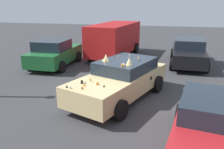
# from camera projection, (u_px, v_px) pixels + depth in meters

# --- Properties ---
(ground_plane) EXTENTS (60.00, 60.00, 0.00)m
(ground_plane) POSITION_uv_depth(u_px,v_px,m) (120.00, 98.00, 8.61)
(ground_plane) COLOR #38383A
(art_car_decorated) EXTENTS (4.90, 3.17, 1.66)m
(art_car_decorated) POSITION_uv_depth(u_px,v_px,m) (121.00, 79.00, 8.47)
(art_car_decorated) COLOR #D8BC7F
(art_car_decorated) RESTS_ON ground
(parked_van_near_left) EXTENTS (5.57, 2.72, 2.15)m
(parked_van_near_left) POSITION_uv_depth(u_px,v_px,m) (115.00, 38.00, 15.09)
(parked_van_near_left) COLOR #B21919
(parked_van_near_left) RESTS_ON ground
(parked_sedan_row_back_far) EXTENTS (4.43, 2.52, 1.38)m
(parked_sedan_row_back_far) POSITION_uv_depth(u_px,v_px,m) (217.00, 130.00, 5.11)
(parked_sedan_row_back_far) COLOR red
(parked_sedan_row_back_far) RESTS_ON ground
(parked_sedan_near_right) EXTENTS (3.98, 2.12, 1.51)m
(parked_sedan_near_right) POSITION_uv_depth(u_px,v_px,m) (55.00, 53.00, 12.81)
(parked_sedan_near_right) COLOR #1E602D
(parked_sedan_near_right) RESTS_ON ground
(parked_sedan_far_right) EXTENTS (4.51, 2.00, 1.50)m
(parked_sedan_far_right) POSITION_uv_depth(u_px,v_px,m) (188.00, 52.00, 13.10)
(parked_sedan_far_right) COLOR black
(parked_sedan_far_right) RESTS_ON ground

